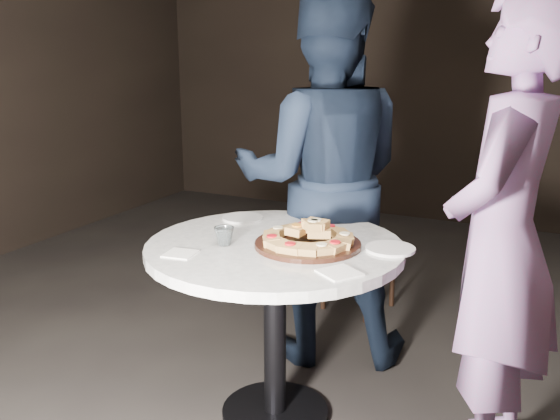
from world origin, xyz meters
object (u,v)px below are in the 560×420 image
Objects in this scene: diner_navy at (323,180)px; diner_teal at (502,243)px; table at (275,277)px; focaccia_pile at (309,236)px; chair_far at (352,242)px; water_glass at (224,236)px; serving_board at (308,244)px.

diner_navy reaches higher than diner_teal.
focaccia_pile is at bearing 8.77° from table.
chair_far is at bearing -132.47° from diner_teal.
diner_navy is at bearing 81.27° from water_glass.
water_glass is 0.04× the size of diner_navy.
table is 2.95× the size of focaccia_pile.
chair_far is at bearing 85.68° from water_glass.
diner_teal is (0.87, 0.10, 0.24)m from table.
water_glass is at bearing -148.04° from table.
diner_teal reaches higher than table.
serving_board is 1.11× the size of focaccia_pile.
table is at bearing 107.16° from chair_far.
table is at bearing -171.23° from focaccia_pile.
serving_board is (0.14, 0.02, 0.16)m from table.
water_glass is 0.11× the size of chair_far.
water_glass is 0.79m from diner_navy.
diner_navy reaches higher than focaccia_pile.
focaccia_pile is 0.34m from water_glass.
focaccia_pile reaches higher than serving_board.
serving_board is at bearing 7.97° from table.
water_glass is 1.38m from chair_far.
water_glass is at bearing 99.25° from chair_far.
table is 1.23m from chair_far.
water_glass is (-0.31, -0.13, 0.03)m from serving_board.
diner_teal is (0.93, -0.56, -0.04)m from diner_navy.
serving_board is at bearing -140.24° from focaccia_pile.
diner_teal is at bearing 144.07° from chair_far.
serving_board is at bearing 85.47° from diner_navy.
diner_navy is at bearing -114.24° from diner_teal.
table is 0.61× the size of diner_navy.
water_glass is (-0.18, -0.11, 0.19)m from table.
serving_board is 0.34m from water_glass.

